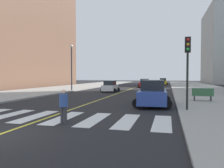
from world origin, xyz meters
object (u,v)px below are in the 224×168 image
at_px(street_lamp, 72,63).
at_px(car_blue_third, 153,94).
at_px(park_bench, 203,95).
at_px(car_white_nearest, 110,87).
at_px(car_yellow_second, 163,82).
at_px(pedestrian_crossing, 64,105).
at_px(car_red_fourth, 145,83).
at_px(traffic_light_near_corner, 188,59).

bearing_deg(street_lamp, car_blue_third, -47.18).
bearing_deg(park_bench, car_white_nearest, 49.75).
distance_m(car_white_nearest, car_blue_third, 15.83).
distance_m(car_yellow_second, car_blue_third, 41.71).
bearing_deg(car_blue_third, street_lamp, -49.20).
bearing_deg(pedestrian_crossing, park_bench, 69.34).
bearing_deg(car_red_fourth, car_yellow_second, -102.26).
relative_size(car_white_nearest, park_bench, 2.07).
xyz_separation_m(car_white_nearest, pedestrian_crossing, (3.30, -21.69, 0.14)).
bearing_deg(street_lamp, traffic_light_near_corner, -46.84).
xyz_separation_m(car_yellow_second, pedestrian_crossing, (-3.67, -49.26, 0.09)).
height_order(car_blue_third, park_bench, car_blue_third).
xyz_separation_m(park_bench, pedestrian_crossing, (-7.96, -10.97, 0.24)).
distance_m(traffic_light_near_corner, pedestrian_crossing, 8.48).
xyz_separation_m(car_blue_third, park_bench, (4.13, 3.41, -0.26)).
height_order(car_white_nearest, car_red_fourth, car_red_fourth).
bearing_deg(park_bench, car_red_fourth, 20.54).
bearing_deg(car_white_nearest, pedestrian_crossing, -80.84).
relative_size(traffic_light_near_corner, pedestrian_crossing, 2.80).
height_order(car_red_fourth, street_lamp, street_lamp).
height_order(car_yellow_second, car_blue_third, car_blue_third).
distance_m(car_blue_third, pedestrian_crossing, 8.46).
xyz_separation_m(car_red_fourth, pedestrian_crossing, (-0.30, -35.72, 0.10)).
relative_size(car_blue_third, traffic_light_near_corner, 0.98).
height_order(pedestrian_crossing, street_lamp, street_lamp).
bearing_deg(car_white_nearest, car_red_fourth, 76.09).
distance_m(car_red_fourth, park_bench, 25.92).
bearing_deg(car_blue_third, car_yellow_second, -91.81).
bearing_deg(car_yellow_second, park_bench, 94.19).
xyz_separation_m(car_blue_third, pedestrian_crossing, (-3.82, -7.55, -0.02)).
xyz_separation_m(car_blue_third, traffic_light_near_corner, (2.38, -2.36, 2.52)).
bearing_deg(car_red_fourth, traffic_light_near_corner, 102.65).
bearing_deg(street_lamp, car_red_fourth, 53.84).
distance_m(car_blue_third, park_bench, 5.37).
bearing_deg(pedestrian_crossing, car_yellow_second, 101.05).
bearing_deg(park_bench, car_blue_third, 132.90).
distance_m(car_yellow_second, park_bench, 38.53).
height_order(car_red_fourth, park_bench, car_red_fourth).
xyz_separation_m(car_yellow_second, car_blue_third, (0.15, -41.71, 0.11)).
distance_m(car_white_nearest, traffic_light_near_corner, 19.23).
xyz_separation_m(car_white_nearest, car_yellow_second, (6.97, 27.57, 0.05)).
relative_size(car_yellow_second, pedestrian_crossing, 2.42).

